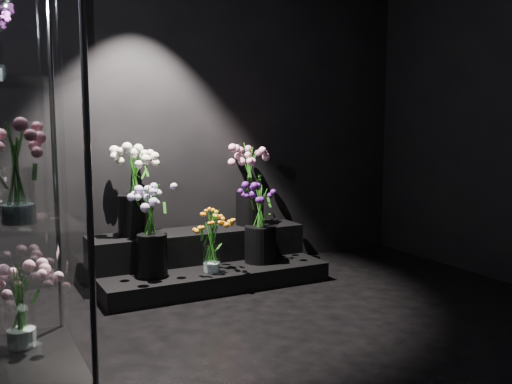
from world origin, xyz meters
TOP-DOWN VIEW (x-y plane):
  - floor at (0.00, 0.00)m, footprint 4.00×4.00m
  - wall_back at (0.00, 2.00)m, footprint 4.00×0.00m
  - display_riser at (-0.16, 1.64)m, footprint 1.80×0.80m
  - display_case at (-1.68, 0.32)m, footprint 0.59×0.99m
  - bouquet_orange_bells at (-0.22, 1.33)m, footprint 0.33×0.33m
  - bouquet_lilac at (-0.66, 1.42)m, footprint 0.44×0.44m
  - bouquet_purple at (0.26, 1.43)m, footprint 0.38×0.38m
  - bouquet_cream_roses at (-0.68, 1.78)m, footprint 0.52×0.52m
  - bouquet_pink_roses at (0.34, 1.78)m, footprint 0.39×0.39m
  - bouquet_case_pink at (-1.67, 0.11)m, footprint 0.37×0.37m
  - bouquet_case_base_pink at (-1.65, 0.57)m, footprint 0.39×0.39m

SIDE VIEW (x-z plane):
  - floor at x=0.00m, z-range 0.00..0.00m
  - display_riser at x=-0.16m, z-range -0.03..0.37m
  - bouquet_case_base_pink at x=-1.65m, z-range 0.12..0.57m
  - bouquet_orange_bells at x=-0.22m, z-range 0.16..0.64m
  - bouquet_purple at x=0.26m, z-range 0.17..0.80m
  - bouquet_lilac at x=-0.66m, z-range 0.21..0.90m
  - bouquet_pink_roses at x=0.34m, z-range 0.45..1.15m
  - bouquet_cream_roses at x=-0.68m, z-range 0.45..1.15m
  - bouquet_case_pink at x=-1.67m, z-range 0.86..1.31m
  - display_case at x=-1.68m, z-range 0.00..2.18m
  - wall_back at x=0.00m, z-range -0.60..3.40m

